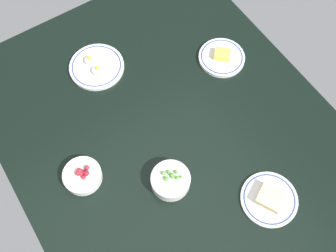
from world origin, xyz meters
TOP-DOWN VIEW (x-y plane):
  - dining_table at (0.00, 0.00)cm, footprint 142.36×115.42cm
  - plate_sandwich at (-41.54, -14.11)cm, footprint 19.58×19.58cm
  - plate_cheese at (14.47, -35.34)cm, footprint 18.66×18.66cm
  - bowl_berries at (-0.09, 35.29)cm, footprint 13.54×13.54cm
  - bowl_peas at (-18.20, 10.83)cm, footprint 13.75×13.75cm
  - plate_eggs at (38.18, 9.27)cm, footprint 21.84×21.84cm

SIDE VIEW (x-z plane):
  - dining_table at x=0.00cm, z-range 0.00..4.00cm
  - plate_eggs at x=38.18cm, z-range 2.70..7.57cm
  - plate_cheese at x=14.47cm, z-range 3.04..7.28cm
  - plate_sandwich at x=-41.54cm, z-range 3.09..7.30cm
  - bowl_berries at x=-0.09cm, z-range 3.44..9.20cm
  - bowl_peas at x=-18.20cm, z-range 3.63..10.21cm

